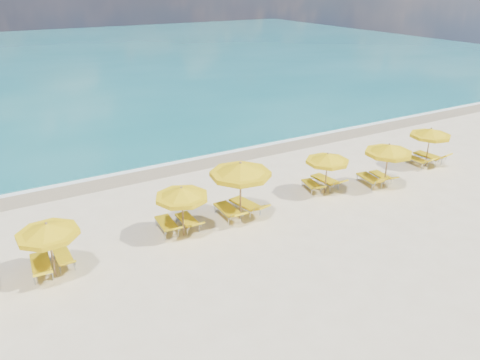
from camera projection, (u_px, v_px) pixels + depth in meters
ground_plane at (257, 217)px, 20.18m from camera, size 120.00×120.00×0.00m
ocean at (54, 61)px, 58.31m from camera, size 120.00×80.00×0.30m
wet_sand_band at (187, 163)px, 26.05m from camera, size 120.00×2.60×0.01m
foam_line at (181, 159)px, 26.69m from camera, size 120.00×1.20×0.03m
whitecap_near at (45, 134)px, 30.92m from camera, size 14.00×0.36×0.05m
whitecap_far at (193, 91)px, 42.92m from camera, size 18.00×0.30×0.05m
umbrella_1 at (47, 230)px, 15.49m from camera, size 2.66×2.66×2.12m
umbrella_2 at (182, 194)px, 18.07m from camera, size 2.18×2.18×2.15m
umbrella_3 at (240, 170)px, 19.22m from camera, size 3.14×3.14×2.62m
umbrella_4 at (327, 159)px, 21.76m from camera, size 2.56×2.56×2.07m
umbrella_5 at (389, 150)px, 22.31m from camera, size 2.77×2.77×2.29m
umbrella_6 at (431, 133)px, 25.04m from camera, size 2.47×2.47×2.18m
lounger_1_left at (42, 268)px, 16.25m from camera, size 0.74×2.00×0.76m
lounger_1_right at (64, 261)px, 16.73m from camera, size 0.58×1.65×0.69m
lounger_2_left at (167, 227)px, 18.94m from camera, size 0.72×1.93×0.76m
lounger_2_right at (188, 223)px, 19.24m from camera, size 0.62×1.82×0.74m
lounger_3_left at (228, 213)px, 20.03m from camera, size 0.69×2.01×0.77m
lounger_3_right at (246, 207)px, 20.52m from camera, size 1.04×2.11×0.76m
lounger_4_left at (312, 187)px, 22.63m from camera, size 0.87×1.74×0.66m
lounger_4_right at (326, 183)px, 23.01m from camera, size 0.80×2.01×0.77m
lounger_5_left at (370, 181)px, 23.20m from camera, size 0.87×1.90×0.85m
lounger_5_right at (381, 178)px, 23.66m from camera, size 0.69×1.70×0.62m
lounger_6_left at (418, 162)px, 25.69m from camera, size 0.60×1.67×0.71m
lounger_6_right at (429, 159)px, 26.04m from camera, size 0.85×2.05×0.89m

